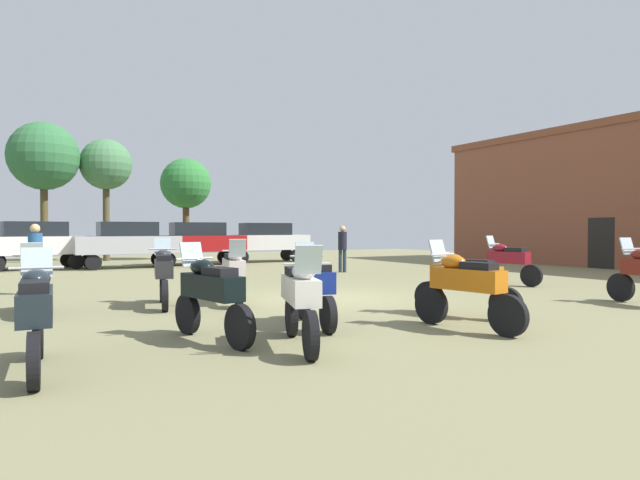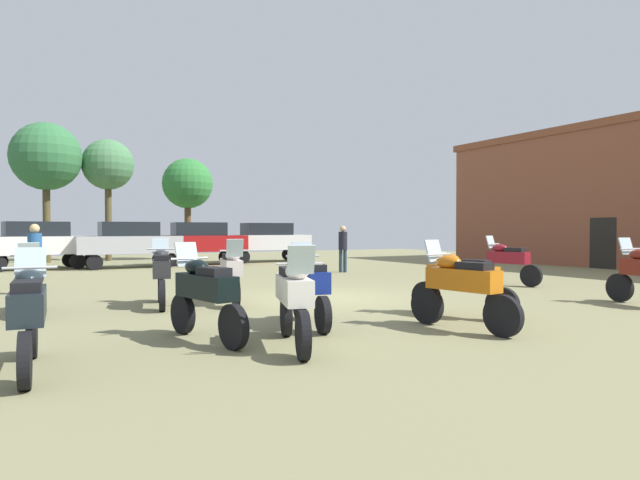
% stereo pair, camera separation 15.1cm
% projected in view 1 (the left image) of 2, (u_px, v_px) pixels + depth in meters
% --- Properties ---
extents(ground_plane, '(44.00, 52.00, 0.02)m').
position_uv_depth(ground_plane, '(334.00, 298.00, 13.29)').
color(ground_plane, '#807D55').
extents(motorcycle_1, '(0.67, 2.18, 1.50)m').
position_uv_depth(motorcycle_1, '(466.00, 286.00, 9.05)').
color(motorcycle_1, black).
rests_on(motorcycle_1, ground).
extents(motorcycle_2, '(0.87, 2.20, 1.48)m').
position_uv_depth(motorcycle_2, '(300.00, 296.00, 7.69)').
color(motorcycle_2, black).
rests_on(motorcycle_2, ground).
extents(motorcycle_3, '(0.72, 2.16, 1.48)m').
position_uv_depth(motorcycle_3, '(211.00, 293.00, 8.14)').
color(motorcycle_3, black).
rests_on(motorcycle_3, ground).
extents(motorcycle_4, '(0.62, 2.10, 1.44)m').
position_uv_depth(motorcycle_4, '(31.00, 279.00, 10.67)').
color(motorcycle_4, black).
rests_on(motorcycle_4, ground).
extents(motorcycle_5, '(0.75, 2.21, 1.47)m').
position_uv_depth(motorcycle_5, '(234.00, 272.00, 12.24)').
color(motorcycle_5, black).
rests_on(motorcycle_5, ground).
extents(motorcycle_6, '(0.62, 2.19, 1.45)m').
position_uv_depth(motorcycle_6, '(36.00, 312.00, 6.36)').
color(motorcycle_6, black).
rests_on(motorcycle_6, ground).
extents(motorcycle_7, '(0.71, 2.09, 1.48)m').
position_uv_depth(motorcycle_7, '(508.00, 261.00, 16.40)').
color(motorcycle_7, black).
rests_on(motorcycle_7, ground).
extents(motorcycle_8, '(0.72, 2.17, 1.49)m').
position_uv_depth(motorcycle_8, '(164.00, 273.00, 11.79)').
color(motorcycle_8, black).
rests_on(motorcycle_8, ground).
extents(motorcycle_9, '(0.73, 2.10, 1.45)m').
position_uv_depth(motorcycle_9, '(314.00, 285.00, 9.43)').
color(motorcycle_9, black).
rests_on(motorcycle_9, ground).
extents(motorcycle_13, '(0.86, 2.17, 1.46)m').
position_uv_depth(motorcycle_13, '(464.00, 279.00, 10.46)').
color(motorcycle_13, black).
rests_on(motorcycle_13, ground).
extents(car_1, '(4.42, 2.12, 2.00)m').
position_uv_depth(car_1, '(265.00, 239.00, 27.87)').
color(car_1, black).
rests_on(car_1, ground).
extents(car_2, '(4.43, 2.13, 2.00)m').
position_uv_depth(car_2, '(198.00, 240.00, 25.48)').
color(car_2, black).
rests_on(car_2, ground).
extents(car_3, '(4.32, 1.84, 2.00)m').
position_uv_depth(car_3, '(128.00, 241.00, 23.48)').
color(car_3, black).
rests_on(car_3, ground).
extents(car_4, '(4.50, 2.36, 2.00)m').
position_uv_depth(car_4, '(34.00, 242.00, 22.52)').
color(car_4, black).
rests_on(car_4, ground).
extents(person_1, '(0.44, 0.44, 1.82)m').
position_uv_depth(person_1, '(342.00, 245.00, 21.14)').
color(person_1, '#233443').
rests_on(person_1, ground).
extents(person_3, '(0.38, 0.38, 1.82)m').
position_uv_depth(person_3, '(35.00, 253.00, 13.88)').
color(person_3, '#302D44').
rests_on(person_3, ground).
extents(tree_1, '(2.68, 2.68, 6.46)m').
position_uv_depth(tree_1, '(106.00, 166.00, 28.70)').
color(tree_1, brown).
rests_on(tree_1, ground).
extents(tree_2, '(3.38, 3.38, 7.02)m').
position_uv_depth(tree_2, '(44.00, 157.00, 26.97)').
color(tree_2, '#4F4426').
rests_on(tree_2, ground).
extents(tree_5, '(2.76, 2.76, 5.59)m').
position_uv_depth(tree_5, '(186.00, 184.00, 29.85)').
color(tree_5, brown).
rests_on(tree_5, ground).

